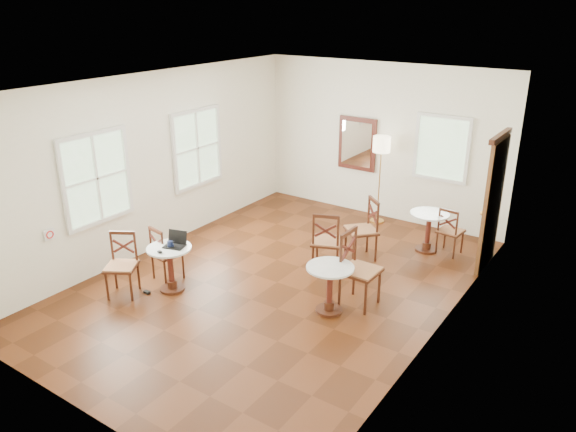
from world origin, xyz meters
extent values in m
plane|color=#51240E|center=(0.00, 0.00, 0.00)|extent=(7.00, 7.00, 0.00)
cube|color=white|center=(0.00, 3.50, 1.50)|extent=(5.00, 0.02, 3.00)
cube|color=white|center=(0.00, -3.50, 1.50)|extent=(5.00, 0.02, 3.00)
cube|color=white|center=(-2.50, 0.00, 1.50)|extent=(0.02, 7.00, 3.00)
cube|color=white|center=(2.50, 0.00, 1.50)|extent=(0.02, 7.00, 3.00)
cube|color=white|center=(0.00, 0.00, 3.00)|extent=(5.00, 7.00, 0.02)
cube|color=brown|center=(2.46, 2.40, 1.05)|extent=(0.06, 0.90, 2.10)
cube|color=#421E10|center=(2.44, 2.40, 2.15)|extent=(0.08, 1.02, 0.08)
sphere|color=#BF8C3F|center=(2.40, 2.08, 1.00)|extent=(0.07, 0.07, 0.07)
cube|color=#511D15|center=(-0.50, 3.46, 1.40)|extent=(0.80, 0.05, 1.05)
cube|color=white|center=(-0.50, 3.43, 1.40)|extent=(0.64, 0.02, 0.88)
cube|color=white|center=(-2.47, -2.10, 0.95)|extent=(0.02, 0.16, 0.16)
torus|color=red|center=(-2.46, -2.10, 0.95)|extent=(0.02, 0.12, 0.12)
cube|color=white|center=(-2.47, -1.20, 1.55)|extent=(0.06, 1.22, 1.42)
cube|color=white|center=(-2.47, 1.00, 1.55)|extent=(0.06, 1.22, 1.42)
cube|color=white|center=(1.20, 3.47, 1.55)|extent=(1.02, 0.06, 1.22)
cylinder|color=#421E10|center=(-1.17, -1.07, 0.02)|extent=(0.37, 0.37, 0.04)
cylinder|color=#421E10|center=(-1.17, -1.07, 0.09)|extent=(0.15, 0.15, 0.11)
cylinder|color=#511D15|center=(-1.17, -1.07, 0.37)|extent=(0.08, 0.08, 0.56)
cylinder|color=#421E10|center=(-1.17, -1.07, 0.64)|extent=(0.13, 0.13, 0.06)
cylinder|color=white|center=(-1.17, -1.07, 0.68)|extent=(0.66, 0.66, 0.03)
cylinder|color=#421E10|center=(1.09, -0.28, 0.02)|extent=(0.37, 0.37, 0.04)
cylinder|color=#421E10|center=(1.09, -0.28, 0.09)|extent=(0.15, 0.15, 0.11)
cylinder|color=#511D15|center=(1.09, -0.28, 0.37)|extent=(0.08, 0.08, 0.56)
cylinder|color=#421E10|center=(1.09, -0.28, 0.64)|extent=(0.13, 0.13, 0.06)
cylinder|color=white|center=(1.09, -0.28, 0.68)|extent=(0.66, 0.66, 0.03)
cylinder|color=#421E10|center=(1.46, 2.42, 0.02)|extent=(0.37, 0.37, 0.04)
cylinder|color=#421E10|center=(1.46, 2.42, 0.09)|extent=(0.15, 0.15, 0.11)
cylinder|color=#511D15|center=(1.46, 2.42, 0.37)|extent=(0.08, 0.08, 0.56)
cylinder|color=#421E10|center=(1.46, 2.42, 0.64)|extent=(0.13, 0.13, 0.06)
cylinder|color=white|center=(1.46, 2.42, 0.68)|extent=(0.66, 0.66, 0.03)
cylinder|color=#421E10|center=(-1.28, -0.70, 0.21)|extent=(0.03, 0.03, 0.41)
cylinder|color=#421E10|center=(-1.34, -1.03, 0.21)|extent=(0.03, 0.03, 0.41)
cylinder|color=#421E10|center=(-1.61, -0.64, 0.21)|extent=(0.03, 0.03, 0.41)
cylinder|color=#421E10|center=(-1.67, -0.97, 0.21)|extent=(0.03, 0.03, 0.41)
cube|color=#421E10|center=(-1.48, -0.84, 0.42)|extent=(0.47, 0.47, 0.03)
cube|color=#9D643F|center=(-1.48, -0.84, 0.43)|extent=(0.45, 0.45, 0.04)
cylinder|color=#421E10|center=(-1.34, -1.03, 0.64)|extent=(0.03, 0.03, 0.46)
cylinder|color=#421E10|center=(-1.67, -0.97, 0.64)|extent=(0.03, 0.03, 0.46)
cube|color=#421E10|center=(-1.51, -1.00, 0.85)|extent=(0.35, 0.10, 0.05)
cube|color=#511D15|center=(-1.51, -1.00, 0.65)|extent=(0.30, 0.08, 0.20)
cube|color=#511D15|center=(-1.51, -1.00, 0.65)|extent=(0.30, 0.08, 0.20)
cylinder|color=#421E10|center=(-1.71, -1.81, 0.22)|extent=(0.04, 0.04, 0.44)
cylinder|color=#421E10|center=(-1.89, -1.51, 0.22)|extent=(0.04, 0.04, 0.44)
cylinder|color=#421E10|center=(-1.41, -1.63, 0.22)|extent=(0.04, 0.04, 0.44)
cylinder|color=#421E10|center=(-1.59, -1.33, 0.22)|extent=(0.04, 0.04, 0.44)
cube|color=#421E10|center=(-1.65, -1.57, 0.45)|extent=(0.59, 0.59, 0.03)
cube|color=#9D643F|center=(-1.65, -1.57, 0.46)|extent=(0.56, 0.56, 0.04)
cylinder|color=#421E10|center=(-1.89, -1.51, 0.69)|extent=(0.04, 0.04, 0.49)
cylinder|color=#421E10|center=(-1.59, -1.33, 0.69)|extent=(0.04, 0.04, 0.49)
cube|color=#421E10|center=(-1.74, -1.42, 0.91)|extent=(0.34, 0.22, 0.05)
cube|color=#511D15|center=(-1.74, -1.42, 0.70)|extent=(0.28, 0.18, 0.22)
cube|color=#511D15|center=(-1.74, -1.42, 0.70)|extent=(0.28, 0.18, 0.22)
cylinder|color=#421E10|center=(0.51, 1.05, 0.24)|extent=(0.04, 0.04, 0.48)
cylinder|color=#421E10|center=(0.65, 0.70, 0.24)|extent=(0.04, 0.04, 0.48)
cylinder|color=#421E10|center=(0.16, 0.91, 0.24)|extent=(0.04, 0.04, 0.48)
cylinder|color=#421E10|center=(0.30, 0.56, 0.24)|extent=(0.04, 0.04, 0.48)
cube|color=#421E10|center=(0.41, 0.80, 0.48)|extent=(0.61, 0.61, 0.03)
cube|color=#9D643F|center=(0.41, 0.80, 0.50)|extent=(0.58, 0.58, 0.04)
cylinder|color=#421E10|center=(0.65, 0.70, 0.75)|extent=(0.04, 0.04, 0.53)
cylinder|color=#421E10|center=(0.30, 0.56, 0.75)|extent=(0.04, 0.04, 0.53)
cube|color=#421E10|center=(0.48, 0.63, 0.99)|extent=(0.39, 0.18, 0.05)
cube|color=#511D15|center=(0.48, 0.63, 0.76)|extent=(0.33, 0.15, 0.23)
cube|color=#511D15|center=(0.48, 0.63, 0.76)|extent=(0.33, 0.15, 0.23)
cylinder|color=#421E10|center=(1.54, -0.08, 0.26)|extent=(0.04, 0.04, 0.51)
cylinder|color=#421E10|center=(1.13, -0.08, 0.26)|extent=(0.04, 0.04, 0.51)
cylinder|color=#421E10|center=(1.55, 0.33, 0.26)|extent=(0.04, 0.04, 0.51)
cylinder|color=#421E10|center=(1.14, 0.34, 0.26)|extent=(0.04, 0.04, 0.51)
cube|color=#421E10|center=(1.34, 0.13, 0.52)|extent=(0.51, 0.51, 0.03)
cube|color=#9D643F|center=(1.34, 0.13, 0.54)|extent=(0.49, 0.49, 0.05)
cylinder|color=#421E10|center=(1.13, -0.08, 0.80)|extent=(0.04, 0.04, 0.57)
cylinder|color=#421E10|center=(1.14, 0.34, 0.80)|extent=(0.04, 0.04, 0.57)
cube|color=#421E10|center=(1.14, 0.13, 1.06)|extent=(0.05, 0.43, 0.06)
cube|color=#511D15|center=(1.14, 0.13, 0.81)|extent=(0.03, 0.37, 0.25)
cube|color=#511D15|center=(1.14, 0.13, 0.81)|extent=(0.03, 0.37, 0.25)
cylinder|color=#421E10|center=(1.99, 2.66, 0.20)|extent=(0.03, 0.03, 0.40)
cylinder|color=#421E10|center=(1.96, 2.35, 0.20)|extent=(0.03, 0.03, 0.40)
cylinder|color=#421E10|center=(1.68, 2.69, 0.20)|extent=(0.03, 0.03, 0.40)
cylinder|color=#421E10|center=(1.64, 2.38, 0.20)|extent=(0.03, 0.03, 0.40)
cube|color=#421E10|center=(1.82, 2.52, 0.40)|extent=(0.42, 0.42, 0.03)
cube|color=#9D643F|center=(1.82, 2.52, 0.41)|extent=(0.40, 0.40, 0.04)
cylinder|color=#421E10|center=(1.96, 2.35, 0.62)|extent=(0.03, 0.03, 0.44)
cylinder|color=#421E10|center=(1.64, 2.38, 0.62)|extent=(0.03, 0.03, 0.44)
cube|color=#421E10|center=(1.80, 2.36, 0.82)|extent=(0.34, 0.06, 0.04)
cube|color=#511D15|center=(1.80, 2.36, 0.62)|extent=(0.29, 0.05, 0.19)
cube|color=#511D15|center=(1.80, 2.36, 0.62)|extent=(0.29, 0.05, 0.19)
cylinder|color=#421E10|center=(0.37, 1.48, 0.24)|extent=(0.04, 0.04, 0.49)
cylinder|color=#421E10|center=(0.64, 1.77, 0.24)|extent=(0.04, 0.04, 0.49)
cylinder|color=#421E10|center=(0.66, 1.22, 0.24)|extent=(0.04, 0.04, 0.49)
cylinder|color=#421E10|center=(0.93, 1.51, 0.24)|extent=(0.04, 0.04, 0.49)
cube|color=#421E10|center=(0.65, 1.50, 0.49)|extent=(0.67, 0.67, 0.03)
cube|color=#9D643F|center=(0.65, 1.50, 0.51)|extent=(0.64, 0.64, 0.04)
cylinder|color=#421E10|center=(0.64, 1.77, 0.76)|extent=(0.04, 0.04, 0.54)
cylinder|color=#421E10|center=(0.93, 1.51, 0.76)|extent=(0.04, 0.04, 0.54)
cube|color=#421E10|center=(0.78, 1.64, 1.01)|extent=(0.33, 0.30, 0.05)
cube|color=#511D15|center=(0.78, 1.64, 0.77)|extent=(0.28, 0.25, 0.24)
cube|color=#511D15|center=(0.78, 1.64, 0.77)|extent=(0.28, 0.25, 0.24)
cylinder|color=#BF8C3F|center=(0.17, 3.15, 0.01)|extent=(0.27, 0.27, 0.03)
cylinder|color=#BF8C3F|center=(0.17, 3.15, 0.77)|extent=(0.02, 0.02, 1.55)
cylinder|color=beige|center=(0.17, 3.15, 1.55)|extent=(0.33, 0.33, 0.29)
cube|color=black|center=(-1.12, -1.01, 0.70)|extent=(0.34, 0.29, 0.02)
cube|color=black|center=(-1.12, -1.01, 0.71)|extent=(0.27, 0.19, 0.00)
cube|color=black|center=(-1.15, -0.90, 0.81)|extent=(0.30, 0.14, 0.20)
cube|color=silver|center=(-1.15, -0.90, 0.81)|extent=(0.26, 0.12, 0.17)
ellipsoid|color=black|center=(-1.14, -1.28, 0.71)|extent=(0.11, 0.08, 0.04)
cylinder|color=#101736|center=(-1.16, -1.05, 0.74)|extent=(0.08, 0.08, 0.09)
torus|color=#101736|center=(-1.11, -1.05, 0.74)|extent=(0.07, 0.01, 0.07)
cylinder|color=white|center=(-1.14, -1.02, 0.74)|extent=(0.06, 0.06, 0.09)
cube|color=black|center=(-1.39, -1.37, 0.02)|extent=(0.09, 0.06, 0.04)
camera|label=1|loc=(4.42, -6.19, 4.07)|focal=34.72mm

